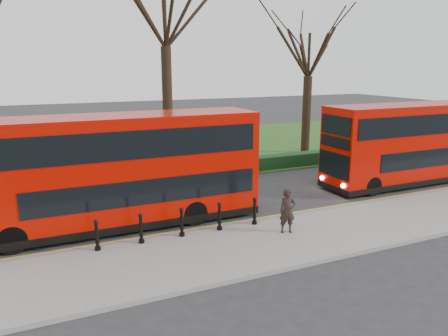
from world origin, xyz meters
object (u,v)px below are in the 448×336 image
bollard_row (182,223)px  pedestrian (287,211)px  bus_rear (415,144)px  bus_lead (119,172)px

bollard_row → pedestrian: (3.60, -1.24, 0.31)m
bus_rear → pedestrian: bus_rear is taller
bollard_row → pedestrian: size_ratio=3.71×
bus_rear → pedestrian: (-10.09, -3.64, -1.13)m
bus_lead → pedestrian: bearing=-33.8°
bollard_row → bus_rear: bearing=10.0°
bollard_row → pedestrian: bearing=-19.0°
bus_lead → bus_rear: 15.37m
bus_lead → pedestrian: (5.28, -3.54, -1.20)m
bollard_row → bus_rear: 13.98m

